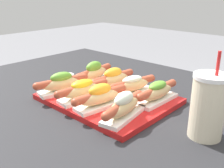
# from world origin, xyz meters

# --- Properties ---
(serving_tray) EXTENTS (0.42, 0.33, 0.02)m
(serving_tray) POSITION_xyz_m (-0.03, -0.01, 0.72)
(serving_tray) COLOR red
(serving_tray) RESTS_ON patio_table
(hot_dog_0) EXTENTS (0.10, 0.20, 0.08)m
(hot_dog_0) POSITION_xyz_m (-0.18, -0.09, 0.77)
(hot_dog_0) COLOR white
(hot_dog_0) RESTS_ON serving_tray
(hot_dog_1) EXTENTS (0.08, 0.21, 0.07)m
(hot_dog_1) POSITION_xyz_m (-0.07, -0.08, 0.77)
(hot_dog_1) COLOR white
(hot_dog_1) RESTS_ON serving_tray
(hot_dog_2) EXTENTS (0.08, 0.21, 0.08)m
(hot_dog_2) POSITION_xyz_m (0.01, -0.08, 0.77)
(hot_dog_2) COLOR white
(hot_dog_2) RESTS_ON serving_tray
(hot_dog_3) EXTENTS (0.09, 0.21, 0.08)m
(hot_dog_3) POSITION_xyz_m (0.11, -0.09, 0.77)
(hot_dog_3) COLOR white
(hot_dog_3) RESTS_ON serving_tray
(hot_dog_4) EXTENTS (0.08, 0.21, 0.08)m
(hot_dog_4) POSITION_xyz_m (-0.18, 0.07, 0.77)
(hot_dog_4) COLOR white
(hot_dog_4) RESTS_ON serving_tray
(hot_dog_5) EXTENTS (0.07, 0.21, 0.08)m
(hot_dog_5) POSITION_xyz_m (-0.08, 0.07, 0.77)
(hot_dog_5) COLOR white
(hot_dog_5) RESTS_ON serving_tray
(hot_dog_6) EXTENTS (0.09, 0.20, 0.07)m
(hot_dog_6) POSITION_xyz_m (0.02, 0.07, 0.77)
(hot_dog_6) COLOR white
(hot_dog_6) RESTS_ON serving_tray
(hot_dog_7) EXTENTS (0.06, 0.21, 0.07)m
(hot_dog_7) POSITION_xyz_m (0.12, 0.07, 0.77)
(hot_dog_7) COLOR white
(hot_dog_7) RESTS_ON serving_tray
(sauce_bowl) EXTENTS (0.06, 0.06, 0.02)m
(sauce_bowl) POSITION_xyz_m (-0.32, 0.04, 0.73)
(sauce_bowl) COLOR silver
(sauce_bowl) RESTS_ON patio_table
(drink_cup) EXTENTS (0.09, 0.09, 0.23)m
(drink_cup) POSITION_xyz_m (0.32, 0.00, 0.80)
(drink_cup) COLOR beige
(drink_cup) RESTS_ON patio_table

